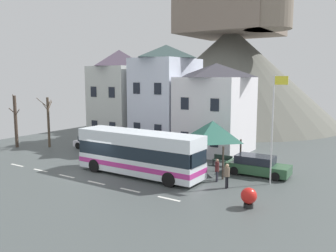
% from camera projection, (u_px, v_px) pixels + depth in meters
% --- Properties ---
extents(ground_plane, '(40.00, 60.00, 0.07)m').
position_uv_depth(ground_plane, '(96.00, 175.00, 26.74)').
color(ground_plane, '#474E4D').
extents(townhouse_00, '(5.15, 5.57, 10.19)m').
position_uv_depth(townhouse_00, '(120.00, 96.00, 39.93)').
color(townhouse_00, silver).
rests_on(townhouse_00, ground_plane).
extents(townhouse_01, '(5.06, 6.78, 10.51)m').
position_uv_depth(townhouse_01, '(166.00, 96.00, 37.27)').
color(townhouse_01, silver).
rests_on(townhouse_01, ground_plane).
extents(townhouse_02, '(5.96, 6.64, 8.54)m').
position_uv_depth(townhouse_02, '(216.00, 108.00, 34.25)').
color(townhouse_02, silver).
rests_on(townhouse_02, ground_plane).
extents(hilltop_castle, '(32.67, 32.67, 24.39)m').
position_uv_depth(hilltop_castle, '(231.00, 70.00, 54.53)').
color(hilltop_castle, '#5E5E56').
rests_on(hilltop_castle, ground_plane).
extents(transit_bus, '(10.05, 2.61, 3.27)m').
position_uv_depth(transit_bus, '(139.00, 154.00, 26.29)').
color(transit_bus, white).
rests_on(transit_bus, ground_plane).
extents(bus_shelter, '(3.60, 3.60, 3.93)m').
position_uv_depth(bus_shelter, '(213.00, 131.00, 27.32)').
color(bus_shelter, '#473D33').
rests_on(bus_shelter, ground_plane).
extents(parked_car_00, '(4.05, 2.10, 1.26)m').
position_uv_depth(parked_car_00, '(93.00, 142.00, 36.31)').
color(parked_car_00, silver).
rests_on(parked_car_00, ground_plane).
extents(parked_car_01, '(4.65, 2.09, 1.46)m').
position_uv_depth(parked_car_01, '(257.00, 166.00, 26.52)').
color(parked_car_01, '#2E5737').
rests_on(parked_car_01, ground_plane).
extents(parked_car_02, '(4.39, 2.01, 1.35)m').
position_uv_depth(parked_car_02, '(126.00, 148.00, 33.22)').
color(parked_car_02, silver).
rests_on(parked_car_02, ground_plane).
extents(pedestrian_00, '(0.35, 0.35, 1.65)m').
position_uv_depth(pedestrian_00, '(227.00, 173.00, 23.32)').
color(pedestrian_00, black).
rests_on(pedestrian_00, ground_plane).
extents(pedestrian_01, '(0.28, 0.31, 1.60)m').
position_uv_depth(pedestrian_01, '(217.00, 169.00, 24.84)').
color(pedestrian_01, '#2D2D38').
rests_on(pedestrian_01, ground_plane).
extents(public_bench, '(1.63, 0.48, 0.87)m').
position_uv_depth(public_bench, '(222.00, 160.00, 29.28)').
color(public_bench, '#33473D').
rests_on(public_bench, ground_plane).
extents(flagpole, '(0.95, 0.10, 7.39)m').
position_uv_depth(flagpole, '(274.00, 122.00, 23.72)').
color(flagpole, silver).
rests_on(flagpole, ground_plane).
extents(harbour_buoy, '(0.90, 0.90, 1.15)m').
position_uv_depth(harbour_buoy, '(249.00, 197.00, 19.86)').
color(harbour_buoy, black).
rests_on(harbour_buoy, ground_plane).
extents(bare_tree_00, '(1.82, 0.90, 5.44)m').
position_uv_depth(bare_tree_00, '(16.00, 121.00, 36.69)').
color(bare_tree_00, '#47382D').
rests_on(bare_tree_00, ground_plane).
extents(bare_tree_01, '(1.75, 2.07, 5.17)m').
position_uv_depth(bare_tree_01, '(48.00, 121.00, 36.73)').
color(bare_tree_01, brown).
rests_on(bare_tree_01, ground_plane).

